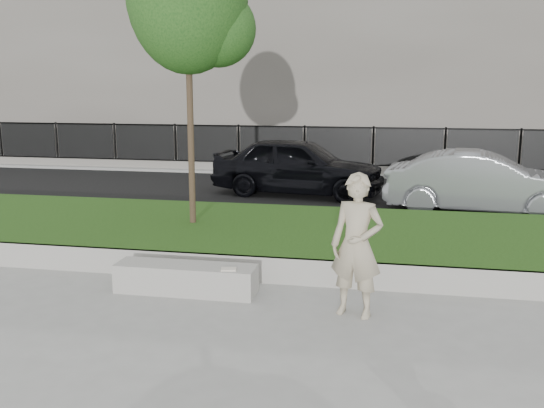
% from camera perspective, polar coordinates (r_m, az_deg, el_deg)
% --- Properties ---
extents(ground, '(90.00, 90.00, 0.00)m').
position_cam_1_polar(ground, '(8.28, -4.83, -9.48)').
color(ground, gray).
rests_on(ground, ground).
extents(grass_bank, '(34.00, 4.00, 0.40)m').
position_cam_1_polar(grass_bank, '(11.00, -0.55, -3.10)').
color(grass_bank, black).
rests_on(grass_bank, ground).
extents(grass_kerb, '(34.00, 0.08, 0.40)m').
position_cam_1_polar(grass_kerb, '(9.16, -3.06, -6.07)').
color(grass_kerb, '#9B9991').
rests_on(grass_kerb, ground).
extents(street, '(34.00, 7.00, 0.04)m').
position_cam_1_polar(street, '(16.34, 3.38, 0.98)').
color(street, black).
rests_on(street, ground).
extents(far_pavement, '(34.00, 3.00, 0.12)m').
position_cam_1_polar(far_pavement, '(20.75, 5.08, 3.25)').
color(far_pavement, gray).
rests_on(far_pavement, ground).
extents(iron_fence, '(32.00, 0.30, 1.50)m').
position_cam_1_polar(iron_fence, '(19.70, 4.79, 4.25)').
color(iron_fence, slate).
rests_on(iron_fence, far_pavement).
extents(building_facade, '(34.00, 10.00, 10.00)m').
position_cam_1_polar(building_facade, '(27.60, 6.90, 15.46)').
color(building_facade, '#635D56').
rests_on(building_facade, ground).
extents(stone_bench, '(2.01, 0.50, 0.41)m').
position_cam_1_polar(stone_bench, '(8.75, -8.11, -6.97)').
color(stone_bench, '#9B9991').
rests_on(stone_bench, ground).
extents(man, '(0.76, 0.60, 1.84)m').
position_cam_1_polar(man, '(7.72, 7.98, -3.89)').
color(man, '#B5A88B').
rests_on(man, ground).
extents(book, '(0.23, 0.19, 0.02)m').
position_cam_1_polar(book, '(8.38, -4.09, -6.14)').
color(book, silver).
rests_on(book, stone_bench).
extents(young_tree, '(2.22, 2.13, 5.45)m').
position_cam_1_polar(young_tree, '(11.17, -7.52, 18.53)').
color(young_tree, '#38281C').
rests_on(young_tree, grass_bank).
extents(car_dark, '(4.69, 2.39, 1.53)m').
position_cam_1_polar(car_dark, '(15.97, 2.48, 3.59)').
color(car_dark, black).
rests_on(car_dark, street).
extents(car_silver, '(4.41, 1.97, 1.41)m').
position_cam_1_polar(car_silver, '(14.37, 19.20, 1.87)').
color(car_silver, gray).
rests_on(car_silver, street).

